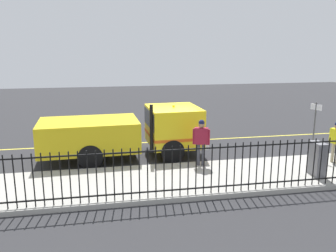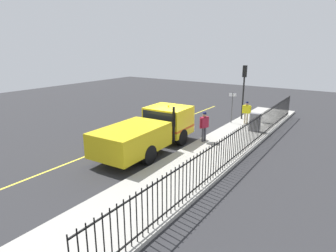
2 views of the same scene
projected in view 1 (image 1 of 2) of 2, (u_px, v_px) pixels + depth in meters
ground_plane at (171, 155)px, 15.21m from camera, size 54.47×54.47×0.00m
sidewalk_slab at (188, 179)px, 12.25m from camera, size 3.19×24.76×0.16m
lane_marking at (162, 142)px, 17.37m from camera, size 0.12×22.28×0.01m
work_truck at (134, 130)px, 14.71m from camera, size 2.66×6.85×2.41m
worker_standing at (201, 138)px, 13.24m from camera, size 0.39×0.62×1.78m
pedestrian_distant at (336, 138)px, 13.56m from camera, size 0.59×0.32×1.64m
iron_fence at (200, 169)px, 10.70m from camera, size 0.04×21.08×1.58m
utility_cabinet at (317, 159)px, 12.33m from camera, size 0.64×0.36×1.19m
traffic_cone at (177, 137)px, 16.97m from camera, size 0.44×0.44×0.63m
street_sign at (315, 123)px, 14.35m from camera, size 0.48×0.21×2.25m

